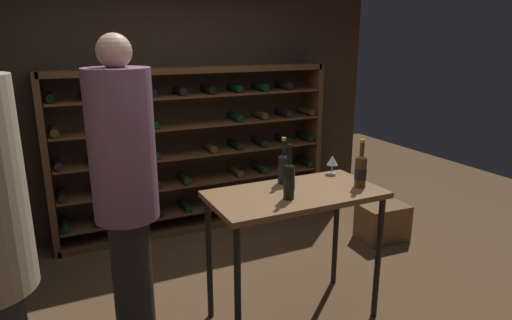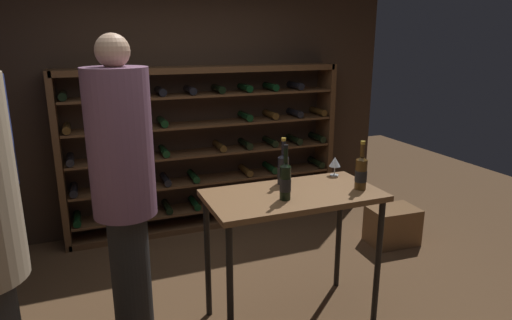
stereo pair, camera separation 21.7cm
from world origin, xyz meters
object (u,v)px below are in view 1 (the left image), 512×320
at_px(wine_rack, 195,151).
at_px(wine_bottle_amber_reserve, 283,168).
at_px(tasting_table, 295,208).
at_px(person_bystander_dark_jacket, 125,180).
at_px(wine_bottle_gold_foil, 289,180).
at_px(wine_glass_stemmed_right, 332,161).
at_px(wine_crate, 382,222).
at_px(wine_bottle_green_slim, 361,170).

bearing_deg(wine_rack, wine_bottle_amber_reserve, -85.33).
distance_m(tasting_table, person_bystander_dark_jacket, 1.17).
height_order(wine_bottle_gold_foil, wine_glass_stemmed_right, wine_bottle_gold_foil).
height_order(wine_rack, wine_crate, wine_rack).
relative_size(wine_rack, wine_glass_stemmed_right, 20.09).
xyz_separation_m(wine_rack, wine_bottle_green_slim, (0.60, -1.99, 0.25)).
height_order(wine_rack, person_bystander_dark_jacket, person_bystander_dark_jacket).
distance_m(wine_rack, tasting_table, 1.90).
distance_m(wine_crate, wine_bottle_amber_reserve, 1.84).
height_order(wine_rack, wine_bottle_green_slim, wine_rack).
bearing_deg(wine_glass_stemmed_right, wine_crate, 26.37).
relative_size(tasting_table, wine_bottle_gold_foil, 3.25).
relative_size(person_bystander_dark_jacket, wine_bottle_amber_reserve, 5.96).
distance_m(wine_bottle_green_slim, wine_glass_stemmed_right, 0.35).
xyz_separation_m(person_bystander_dark_jacket, wine_bottle_green_slim, (1.57, -0.39, -0.03)).
xyz_separation_m(wine_bottle_gold_foil, wine_bottle_amber_reserve, (0.13, 0.30, -0.01)).
distance_m(wine_rack, wine_bottle_gold_foil, 2.01).
relative_size(wine_bottle_gold_foil, wine_bottle_amber_reserve, 1.08).
bearing_deg(person_bystander_dark_jacket, wine_glass_stemmed_right, 93.93).
distance_m(wine_rack, wine_bottle_green_slim, 2.10).
bearing_deg(wine_bottle_green_slim, wine_rack, 106.67).
bearing_deg(wine_rack, wine_bottle_green_slim, -73.33).
xyz_separation_m(tasting_table, wine_crate, (1.51, 0.76, -0.69)).
height_order(tasting_table, wine_bottle_green_slim, wine_bottle_green_slim).
relative_size(wine_crate, wine_bottle_gold_foil, 1.29).
relative_size(wine_rack, wine_bottle_green_slim, 8.52).
xyz_separation_m(wine_crate, wine_bottle_gold_foil, (-1.62, -0.86, 0.93)).
bearing_deg(wine_glass_stemmed_right, tasting_table, -152.82).
xyz_separation_m(wine_crate, wine_glass_stemmed_right, (-1.03, -0.51, 0.91)).
relative_size(tasting_table, wine_bottle_green_slim, 3.48).
bearing_deg(wine_crate, wine_glass_stemmed_right, -153.63).
height_order(tasting_table, wine_bottle_amber_reserve, wine_bottle_amber_reserve).
bearing_deg(wine_rack, person_bystander_dark_jacket, -121.35).
bearing_deg(wine_rack, wine_glass_stemmed_right, -70.11).
height_order(wine_rack, tasting_table, wine_rack).
bearing_deg(wine_bottle_gold_foil, wine_glass_stemmed_right, 30.35).
relative_size(wine_rack, person_bystander_dark_jacket, 1.44).
xyz_separation_m(wine_bottle_green_slim, wine_glass_stemmed_right, (-0.00, 0.35, -0.02)).
xyz_separation_m(tasting_table, wine_bottle_amber_reserve, (0.02, 0.20, 0.23)).
height_order(tasting_table, wine_crate, tasting_table).
bearing_deg(person_bystander_dark_jacket, wine_bottle_gold_foil, 74.09).
xyz_separation_m(wine_rack, tasting_table, (0.12, -1.89, 0.01)).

